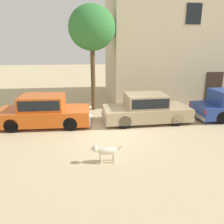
% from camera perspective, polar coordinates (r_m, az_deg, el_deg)
% --- Properties ---
extents(ground_plane, '(80.00, 80.00, 0.00)m').
position_cam_1_polar(ground_plane, '(9.36, -0.81, -5.67)').
color(ground_plane, tan).
extents(parked_sedan_nearest, '(4.35, 1.92, 1.44)m').
position_cam_1_polar(parked_sedan_nearest, '(10.61, -17.24, 0.29)').
color(parked_sedan_nearest, '#D15619').
rests_on(parked_sedan_nearest, ground_plane).
extents(parked_sedan_second, '(4.29, 1.86, 1.39)m').
position_cam_1_polar(parked_sedan_second, '(10.78, 8.79, 0.99)').
color(parked_sedan_second, tan).
rests_on(parked_sedan_second, ground_plane).
extents(stray_dog_spotted, '(1.04, 0.24, 0.64)m').
position_cam_1_polar(stray_dog_spotted, '(7.01, -1.90, -10.07)').
color(stray_dog_spotted, beige).
rests_on(stray_dog_spotted, ground_plane).
extents(acacia_tree_left, '(2.51, 2.26, 5.73)m').
position_cam_1_polar(acacia_tree_left, '(12.61, -5.23, 20.75)').
color(acacia_tree_left, brown).
rests_on(acacia_tree_left, ground_plane).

